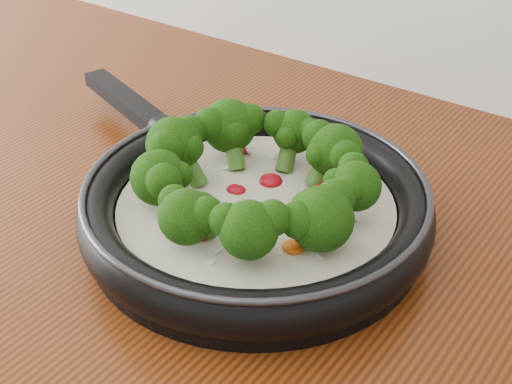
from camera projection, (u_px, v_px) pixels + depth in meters
The scene contains 1 object.
skillet at pixel (254, 200), 0.71m from camera, with size 0.58×0.45×0.10m.
Camera 1 is at (0.39, 0.61, 1.34)m, focal length 50.18 mm.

